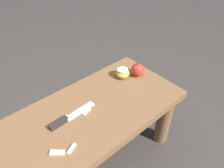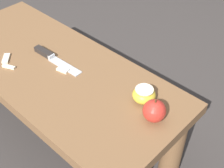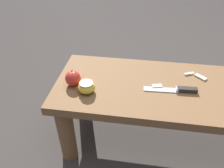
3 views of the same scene
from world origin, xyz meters
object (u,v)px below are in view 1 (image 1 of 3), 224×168
at_px(apple_whole, 137,70).
at_px(apple_cut, 123,73).
at_px(wooden_bench, 80,130).
at_px(knife, 66,119).

height_order(apple_whole, apple_cut, apple_whole).
height_order(wooden_bench, knife, knife).
height_order(knife, apple_whole, apple_whole).
bearing_deg(wooden_bench, apple_whole, -173.64).
height_order(wooden_bench, apple_cut, apple_cut).
xyz_separation_m(wooden_bench, knife, (0.05, -0.03, 0.09)).
relative_size(knife, apple_whole, 2.93).
relative_size(knife, apple_cut, 3.11).
xyz_separation_m(knife, apple_cut, (-0.39, -0.06, 0.02)).
xyz_separation_m(wooden_bench, apple_whole, (-0.42, -0.05, 0.12)).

